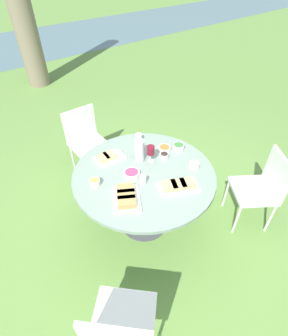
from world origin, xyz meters
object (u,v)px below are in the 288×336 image
Objects in this scene: wine_glass at (151,151)px; chair_near_left at (86,137)px; chair_near_right at (121,329)px; dining_table at (144,181)px; chair_far_back at (262,185)px; water_pitcher at (140,150)px.

chair_near_left is at bearing 97.71° from wine_glass.
dining_table is at bearing 44.64° from chair_near_right.
chair_near_left is 2.20m from chair_far_back.
chair_near_right is 3.80× the size of water_pitcher.
chair_near_right is 1.94m from chair_far_back.
wine_glass is (1.08, 1.00, 0.38)m from chair_near_right.
chair_far_back is at bearing -35.15° from dining_table.
water_pitcher reaches higher than chair_far_back.
chair_near_right is at bearing -135.36° from dining_table.
water_pitcher is (0.09, -1.05, 0.36)m from chair_near_left.
chair_near_left is 2.33m from chair_near_right.
water_pitcher reaches higher than chair_near_left.
water_pitcher is at bearing -85.24° from chair_near_left.
wine_glass reaches higher than chair_near_left.
water_pitcher is 1.24× the size of wine_glass.
chair_far_back reaches higher than dining_table.
chair_far_back is 3.80× the size of water_pitcher.
chair_far_back is 1.35m from water_pitcher.
chair_near_left is at bearing 89.76° from dining_table.
chair_near_right is at bearing -137.13° from wine_glass.
chair_far_back is at bearing 5.49° from chair_near_right.
chair_near_left and chair_near_right have the same top height.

